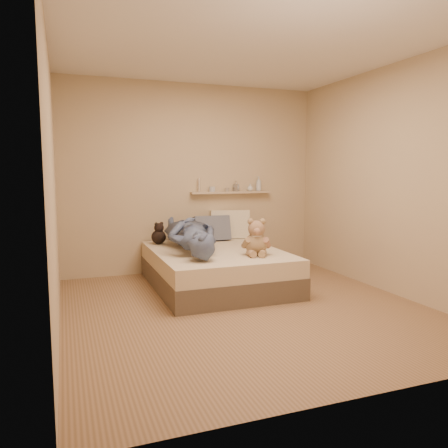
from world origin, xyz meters
name	(u,v)px	position (x,y,z in m)	size (l,w,h in m)	color
room	(247,181)	(0.00, 0.00, 1.30)	(3.80, 3.80, 3.80)	#906B4A
bed	(216,268)	(0.00, 0.93, 0.22)	(1.50, 1.90, 0.45)	brown
game_console	(201,245)	(-0.37, 0.37, 0.62)	(0.20, 0.11, 0.07)	silver
teddy_bear	(256,240)	(0.32, 0.45, 0.63)	(0.34, 0.35, 0.43)	#A27C59
dark_plush	(159,235)	(-0.56, 1.59, 0.58)	(0.19, 0.19, 0.29)	black
pillow_cream	(230,224)	(0.50, 1.76, 0.65)	(0.55, 0.16, 0.40)	beige
pillow_grey	(212,229)	(0.18, 1.62, 0.62)	(0.50, 0.14, 0.34)	slate
person	(190,233)	(-0.29, 1.05, 0.65)	(0.62, 1.69, 0.40)	slate
wall_shelf	(231,192)	(0.55, 1.84, 1.10)	(1.20, 0.12, 0.03)	tan
shelf_bottles	(242,186)	(0.72, 1.84, 1.19)	(0.98, 0.11, 0.21)	silver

